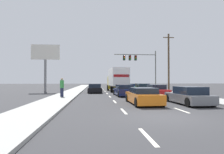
{
  "coord_description": "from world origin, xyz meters",
  "views": [
    {
      "loc": [
        -3.34,
        -9.05,
        1.75
      ],
      "look_at": [
        -0.94,
        17.91,
        2.22
      ],
      "focal_mm": 31.36,
      "sensor_mm": 36.0,
      "label": 1
    }
  ],
  "objects_px": {
    "pedestrian_near_corner": "(62,87)",
    "car_black": "(95,89)",
    "car_red": "(156,91)",
    "utility_pole_mid": "(169,62)",
    "box_truck": "(117,79)",
    "roadside_billboard": "(45,58)",
    "car_silver": "(94,87)",
    "car_green": "(142,89)",
    "traffic_signal_mast": "(137,61)",
    "car_navy": "(124,91)",
    "car_gray": "(188,96)",
    "car_blue": "(133,87)",
    "car_orange": "(143,96)"
  },
  "relations": [
    {
      "from": "box_truck",
      "to": "traffic_signal_mast",
      "type": "bearing_deg",
      "value": 56.05
    },
    {
      "from": "utility_pole_mid",
      "to": "car_green",
      "type": "bearing_deg",
      "value": -143.3
    },
    {
      "from": "car_blue",
      "to": "pedestrian_near_corner",
      "type": "relative_size",
      "value": 2.28
    },
    {
      "from": "car_red",
      "to": "utility_pole_mid",
      "type": "xyz_separation_m",
      "value": [
        5.33,
        10.04,
        4.21
      ]
    },
    {
      "from": "car_black",
      "to": "traffic_signal_mast",
      "type": "height_order",
      "value": "traffic_signal_mast"
    },
    {
      "from": "car_black",
      "to": "car_green",
      "type": "xyz_separation_m",
      "value": [
        6.63,
        -0.91,
        0.03
      ]
    },
    {
      "from": "car_silver",
      "to": "car_red",
      "type": "bearing_deg",
      "value": -62.62
    },
    {
      "from": "car_red",
      "to": "car_gray",
      "type": "relative_size",
      "value": 0.93
    },
    {
      "from": "car_orange",
      "to": "car_blue",
      "type": "height_order",
      "value": "car_orange"
    },
    {
      "from": "car_silver",
      "to": "car_green",
      "type": "bearing_deg",
      "value": -46.13
    },
    {
      "from": "car_black",
      "to": "car_gray",
      "type": "relative_size",
      "value": 0.97
    },
    {
      "from": "car_blue",
      "to": "pedestrian_near_corner",
      "type": "distance_m",
      "value": 17.22
    },
    {
      "from": "car_red",
      "to": "utility_pole_mid",
      "type": "relative_size",
      "value": 0.45
    },
    {
      "from": "car_green",
      "to": "roadside_billboard",
      "type": "height_order",
      "value": "roadside_billboard"
    },
    {
      "from": "car_gray",
      "to": "car_black",
      "type": "bearing_deg",
      "value": 116.65
    },
    {
      "from": "car_black",
      "to": "pedestrian_near_corner",
      "type": "height_order",
      "value": "pedestrian_near_corner"
    },
    {
      "from": "car_gray",
      "to": "utility_pole_mid",
      "type": "xyz_separation_m",
      "value": [
        5.08,
        16.88,
        4.21
      ]
    },
    {
      "from": "car_blue",
      "to": "utility_pole_mid",
      "type": "distance_m",
      "value": 7.48
    },
    {
      "from": "car_green",
      "to": "traffic_signal_mast",
      "type": "xyz_separation_m",
      "value": [
        1.58,
        10.34,
        4.97
      ]
    },
    {
      "from": "car_silver",
      "to": "car_navy",
      "type": "relative_size",
      "value": 0.87
    },
    {
      "from": "car_black",
      "to": "car_red",
      "type": "distance_m",
      "value": 9.63
    },
    {
      "from": "car_silver",
      "to": "utility_pole_mid",
      "type": "relative_size",
      "value": 0.44
    },
    {
      "from": "car_green",
      "to": "car_gray",
      "type": "height_order",
      "value": "car_green"
    },
    {
      "from": "car_orange",
      "to": "car_gray",
      "type": "distance_m",
      "value": 3.34
    },
    {
      "from": "car_red",
      "to": "car_gray",
      "type": "height_order",
      "value": "car_gray"
    },
    {
      "from": "box_truck",
      "to": "traffic_signal_mast",
      "type": "xyz_separation_m",
      "value": [
        4.7,
        6.98,
        3.55
      ]
    },
    {
      "from": "box_truck",
      "to": "car_red",
      "type": "xyz_separation_m",
      "value": [
        3.16,
        -9.41,
        -1.44
      ]
    },
    {
      "from": "car_silver",
      "to": "utility_pole_mid",
      "type": "distance_m",
      "value": 13.14
    },
    {
      "from": "car_navy",
      "to": "pedestrian_near_corner",
      "type": "height_order",
      "value": "pedestrian_near_corner"
    },
    {
      "from": "car_orange",
      "to": "car_green",
      "type": "xyz_separation_m",
      "value": [
        3.03,
        12.49,
        0.03
      ]
    },
    {
      "from": "car_silver",
      "to": "car_gray",
      "type": "xyz_separation_m",
      "value": [
        6.99,
        -19.85,
        0.05
      ]
    },
    {
      "from": "car_orange",
      "to": "utility_pole_mid",
      "type": "xyz_separation_m",
      "value": [
        8.4,
        16.49,
        4.23
      ]
    },
    {
      "from": "box_truck",
      "to": "roadside_billboard",
      "type": "relative_size",
      "value": 1.14
    },
    {
      "from": "car_navy",
      "to": "car_gray",
      "type": "distance_m",
      "value": 8.81
    },
    {
      "from": "car_red",
      "to": "traffic_signal_mast",
      "type": "distance_m",
      "value": 17.2
    },
    {
      "from": "car_green",
      "to": "utility_pole_mid",
      "type": "bearing_deg",
      "value": 36.7
    },
    {
      "from": "car_orange",
      "to": "roadside_billboard",
      "type": "distance_m",
      "value": 20.12
    },
    {
      "from": "car_green",
      "to": "traffic_signal_mast",
      "type": "relative_size",
      "value": 0.56
    },
    {
      "from": "car_silver",
      "to": "car_navy",
      "type": "xyz_separation_m",
      "value": [
        3.42,
        -11.8,
        0.05
      ]
    },
    {
      "from": "car_navy",
      "to": "traffic_signal_mast",
      "type": "relative_size",
      "value": 0.58
    },
    {
      "from": "car_silver",
      "to": "traffic_signal_mast",
      "type": "distance_m",
      "value": 10.26
    },
    {
      "from": "car_navy",
      "to": "pedestrian_near_corner",
      "type": "xyz_separation_m",
      "value": [
        -6.54,
        -2.33,
        0.48
      ]
    },
    {
      "from": "box_truck",
      "to": "car_blue",
      "type": "relative_size",
      "value": 1.94
    },
    {
      "from": "roadside_billboard",
      "to": "pedestrian_near_corner",
      "type": "bearing_deg",
      "value": -68.52
    },
    {
      "from": "pedestrian_near_corner",
      "to": "car_black",
      "type": "bearing_deg",
      "value": 68.34
    },
    {
      "from": "car_silver",
      "to": "utility_pole_mid",
      "type": "bearing_deg",
      "value": -13.84
    },
    {
      "from": "box_truck",
      "to": "car_red",
      "type": "height_order",
      "value": "box_truck"
    },
    {
      "from": "car_black",
      "to": "car_orange",
      "type": "bearing_deg",
      "value": -74.96
    },
    {
      "from": "car_gray",
      "to": "roadside_billboard",
      "type": "bearing_deg",
      "value": 130.98
    },
    {
      "from": "car_navy",
      "to": "traffic_signal_mast",
      "type": "distance_m",
      "value": 16.69
    }
  ]
}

